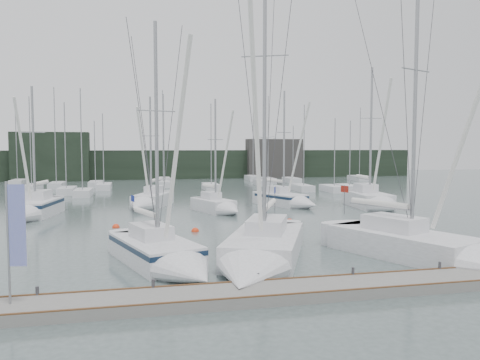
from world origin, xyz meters
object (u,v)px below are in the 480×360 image
object	(u,v)px
sailboat_mid_b	(148,202)
buoy_c	(116,227)
sailboat_near_center	(258,257)
sailboat_mid_e	(375,202)
buoy_a	(195,231)
buoy_b	(290,222)
dock_banner	(14,232)
sailboat_mid_c	(220,207)
sailboat_mid_d	(290,200)
sailboat_near_left	(168,258)
sailboat_mid_a	(31,210)
sailboat_near_right	(443,253)

from	to	relation	value
sailboat_mid_b	buoy_c	bearing A→B (deg)	-82.00
sailboat_near_center	sailboat_mid_e	distance (m)	23.54
buoy_a	buoy_b	world-z (taller)	buoy_b
sailboat_mid_b	sailboat_mid_e	xyz separation A→B (m)	(19.91, -5.31, 0.08)
buoy_b	dock_banner	xyz separation A→B (m)	(-15.03, -16.31, 2.80)
sailboat_mid_b	buoy_c	xyz separation A→B (m)	(-2.42, -10.11, -0.56)
sailboat_mid_c	buoy_b	size ratio (longest dim) A/B	18.32
buoy_a	buoy_b	size ratio (longest dim) A/B	0.92
sailboat_mid_d	buoy_c	xyz separation A→B (m)	(-15.51, -8.23, -0.57)
sailboat_near_center	sailboat_mid_e	world-z (taller)	sailboat_near_center
sailboat_mid_e	sailboat_near_left	bearing A→B (deg)	-134.08
sailboat_mid_c	buoy_a	xyz separation A→B (m)	(-3.17, -8.13, -0.52)
sailboat_mid_a	dock_banner	distance (m)	23.20
sailboat_near_center	sailboat_mid_a	bearing A→B (deg)	149.37
sailboat_mid_b	sailboat_mid_d	size ratio (longest dim) A/B	0.95
buoy_b	sailboat_mid_d	bearing A→B (deg)	70.94
sailboat_mid_d	dock_banner	size ratio (longest dim) A/B	2.86
sailboat_mid_d	sailboat_mid_e	xyz separation A→B (m)	(6.82, -3.42, 0.07)
sailboat_near_left	sailboat_near_right	distance (m)	12.93
sailboat_mid_a	sailboat_mid_c	world-z (taller)	sailboat_mid_a
sailboat_mid_d	buoy_a	size ratio (longest dim) A/B	22.49
sailboat_near_right	buoy_b	distance (m)	13.91
sailboat_mid_e	buoy_b	size ratio (longest dim) A/B	24.30
sailboat_mid_a	sailboat_near_center	bearing A→B (deg)	-45.42
sailboat_mid_a	sailboat_mid_b	xyz separation A→B (m)	(9.11, 4.21, -0.07)
sailboat_mid_e	sailboat_mid_c	bearing A→B (deg)	-177.37
sailboat_mid_d	buoy_a	world-z (taller)	sailboat_mid_d
sailboat_mid_e	buoy_b	xyz separation A→B (m)	(-9.83, -5.31, -0.64)
buoy_a	buoy_b	distance (m)	7.64
sailboat_near_center	buoy_a	distance (m)	10.31
sailboat_near_center	dock_banner	bearing A→B (deg)	-133.45
sailboat_mid_c	buoy_c	size ratio (longest dim) A/B	20.09
sailboat_near_center	sailboat_near_right	bearing A→B (deg)	16.03
sailboat_mid_e	buoy_c	distance (m)	22.85
sailboat_mid_d	buoy_b	xyz separation A→B (m)	(-3.02, -8.74, -0.57)
sailboat_near_right	buoy_c	size ratio (longest dim) A/B	30.90
sailboat_near_left	buoy_b	world-z (taller)	sailboat_near_left
sailboat_near_center	sailboat_mid_c	world-z (taller)	sailboat_near_center
sailboat_near_center	sailboat_mid_b	size ratio (longest dim) A/B	1.54
buoy_c	dock_banner	xyz separation A→B (m)	(-2.54, -16.82, 2.80)
buoy_c	dock_banner	bearing A→B (deg)	-98.58
sailboat_mid_c	sailboat_mid_a	bearing A→B (deg)	157.28
sailboat_mid_c	buoy_a	distance (m)	8.74
sailboat_mid_c	sailboat_mid_b	bearing A→B (deg)	120.71
sailboat_near_left	sailboat_mid_d	distance (m)	24.01
buoy_a	sailboat_mid_a	bearing A→B (deg)	143.97
sailboat_mid_e	dock_banner	world-z (taller)	sailboat_mid_e
sailboat_near_right	buoy_c	distance (m)	20.96
sailboat_mid_a	sailboat_mid_c	bearing A→B (deg)	7.02
sailboat_near_left	buoy_a	bearing A→B (deg)	56.79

